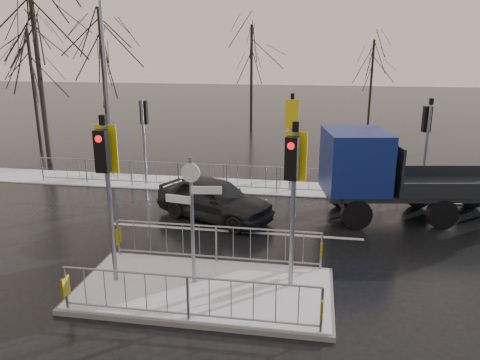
% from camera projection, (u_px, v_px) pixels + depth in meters
% --- Properties ---
extents(ground, '(120.00, 120.00, 0.00)m').
position_uv_depth(ground, '(204.00, 292.00, 11.05)').
color(ground, black).
rests_on(ground, ground).
extents(snow_verge, '(30.00, 2.00, 0.04)m').
position_uv_depth(snow_verge, '(254.00, 187.00, 19.19)').
color(snow_verge, white).
rests_on(snow_verge, ground).
extents(lane_markings, '(8.00, 11.38, 0.01)m').
position_uv_depth(lane_markings, '(201.00, 299.00, 10.73)').
color(lane_markings, silver).
rests_on(lane_markings, ground).
extents(traffic_island, '(6.00, 3.04, 4.15)m').
position_uv_depth(traffic_island, '(204.00, 277.00, 10.95)').
color(traffic_island, slate).
rests_on(traffic_island, ground).
extents(far_kerb_fixtures, '(18.00, 0.65, 3.83)m').
position_uv_depth(far_kerb_fixtures, '(259.00, 167.00, 18.39)').
color(far_kerb_fixtures, gray).
rests_on(far_kerb_fixtures, ground).
extents(car_far_lane, '(4.40, 3.20, 1.39)m').
position_uv_depth(car_far_lane, '(214.00, 199.00, 15.55)').
color(car_far_lane, black).
rests_on(car_far_lane, ground).
extents(flatbed_truck, '(6.69, 3.36, 2.96)m').
position_uv_depth(flatbed_truck, '(382.00, 172.00, 15.42)').
color(flatbed_truck, black).
rests_on(flatbed_truck, ground).
extents(tree_near_a, '(4.75, 4.75, 8.97)m').
position_uv_depth(tree_near_a, '(35.00, 34.00, 21.41)').
color(tree_near_a, black).
rests_on(tree_near_a, ground).
extents(tree_near_b, '(4.00, 4.00, 7.55)m').
position_uv_depth(tree_near_b, '(102.00, 55.00, 22.71)').
color(tree_near_b, black).
rests_on(tree_near_b, ground).
extents(tree_near_c, '(3.50, 3.50, 6.61)m').
position_uv_depth(tree_near_c, '(31.00, 67.00, 24.54)').
color(tree_near_c, black).
rests_on(tree_near_c, ground).
extents(tree_far_a, '(3.75, 3.75, 7.08)m').
position_uv_depth(tree_far_a, '(252.00, 57.00, 30.87)').
color(tree_far_a, black).
rests_on(tree_far_a, ground).
extents(tree_far_b, '(3.25, 3.25, 6.14)m').
position_uv_depth(tree_far_b, '(372.00, 67.00, 31.69)').
color(tree_far_b, black).
rests_on(tree_far_b, ground).
extents(street_lamp_left, '(1.25, 0.18, 8.20)m').
position_uv_depth(street_lamp_left, '(107.00, 73.00, 19.80)').
color(street_lamp_left, gray).
rests_on(street_lamp_left, ground).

